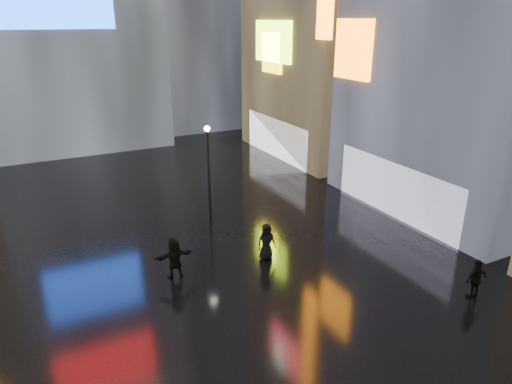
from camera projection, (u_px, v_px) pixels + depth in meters
ground at (183, 235)px, 22.98m from camera, size 140.00×140.00×0.00m
lamp_far at (209, 169)px, 23.51m from camera, size 0.30×0.30×5.20m
pedestrian_3 at (476, 279)px, 17.49m from camera, size 1.00×0.48×1.65m
pedestrian_4 at (266, 242)px, 20.37m from camera, size 0.89×0.64×1.71m
pedestrian_5 at (175, 258)px, 18.88m from camera, size 1.68×0.58×1.80m
umbrella_2 at (267, 216)px, 19.92m from camera, size 1.24×1.25×0.81m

